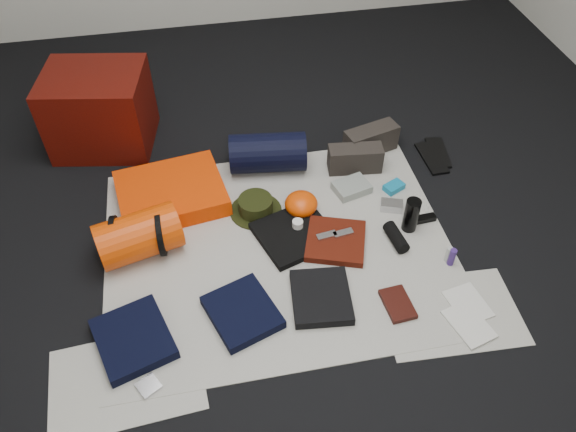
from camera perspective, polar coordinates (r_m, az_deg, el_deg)
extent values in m
cube|color=black|center=(2.65, -0.95, -3.37)|extent=(4.50, 4.50, 0.02)
cube|color=beige|center=(2.64, -0.95, -3.18)|extent=(1.60, 1.30, 0.01)
cube|color=beige|center=(2.34, -16.09, -15.66)|extent=(0.61, 0.44, 0.00)
cube|color=beige|center=(2.51, 16.16, -9.41)|extent=(0.60, 0.43, 0.00)
cube|color=#4C0B05|center=(3.25, -18.60, 10.18)|extent=(0.59, 0.52, 0.43)
cube|color=#EC3A02|center=(2.88, -11.77, 2.29)|extent=(0.57, 0.50, 0.09)
cylinder|color=#D63B03|center=(2.63, -14.94, -1.96)|extent=(0.41, 0.30, 0.22)
cylinder|color=black|center=(2.64, -17.07, -2.26)|extent=(0.02, 0.22, 0.22)
cylinder|color=black|center=(2.61, -12.78, -1.68)|extent=(0.02, 0.22, 0.22)
cylinder|color=black|center=(2.97, -2.07, 6.44)|extent=(0.42, 0.26, 0.21)
cylinder|color=black|center=(2.80, -3.28, 0.53)|extent=(0.33, 0.33, 0.01)
cylinder|color=black|center=(2.77, -3.32, 1.13)|extent=(0.17, 0.17, 0.08)
cube|color=#2D2823|center=(3.00, 6.83, 5.81)|extent=(0.29, 0.14, 0.14)
cube|color=#2D2823|center=(3.13, 8.41, 7.65)|extent=(0.31, 0.19, 0.15)
cube|color=black|center=(3.19, 14.38, 5.73)|extent=(0.11, 0.27, 0.01)
cube|color=black|center=(3.24, 14.99, 6.25)|extent=(0.13, 0.27, 0.01)
cube|color=black|center=(2.40, -15.42, -11.93)|extent=(0.36, 0.39, 0.05)
cube|color=black|center=(2.39, -4.66, -9.71)|extent=(0.34, 0.36, 0.05)
cube|color=black|center=(2.44, 3.38, -8.22)|extent=(0.28, 0.31, 0.04)
cube|color=black|center=(2.67, 0.69, -1.83)|extent=(0.42, 0.40, 0.03)
cube|color=#4B1308|center=(2.65, 4.86, -2.55)|extent=(0.34, 0.34, 0.04)
ellipsoid|color=#D63B03|center=(2.76, 1.35, 1.24)|extent=(0.18, 0.18, 0.11)
cube|color=gray|center=(2.91, 6.47, 2.91)|extent=(0.20, 0.17, 0.04)
cylinder|color=black|center=(2.72, 12.42, 0.10)|extent=(0.08, 0.08, 0.18)
cylinder|color=black|center=(2.68, 10.92, -2.13)|extent=(0.08, 0.17, 0.06)
cube|color=silver|center=(2.84, 10.48, 1.05)|extent=(0.12, 0.10, 0.04)
cube|color=#10759F|center=(2.95, 10.71, 2.92)|extent=(0.12, 0.10, 0.03)
cylinder|color=navy|center=(2.64, 16.31, -4.02)|extent=(0.04, 0.04, 0.09)
cylinder|color=#ACB0AC|center=(2.66, 16.01, -3.77)|extent=(0.03, 0.03, 0.08)
cube|color=black|center=(2.47, 11.08, -8.77)|extent=(0.12, 0.18, 0.02)
cube|color=beige|center=(2.49, 17.88, -10.41)|extent=(0.19, 0.23, 0.01)
cube|color=beige|center=(2.55, 17.81, -8.49)|extent=(0.18, 0.21, 0.01)
cube|color=black|center=(2.82, 13.76, -0.24)|extent=(0.10, 0.05, 0.03)
cube|color=silver|center=(2.30, -13.98, -16.41)|extent=(0.11, 0.11, 0.01)
cylinder|color=silver|center=(2.67, 0.99, -0.80)|extent=(0.05, 0.05, 0.04)
cube|color=silver|center=(2.63, 3.95, -2.00)|extent=(0.10, 0.05, 0.01)
cube|color=silver|center=(2.65, 5.63, -1.74)|extent=(0.10, 0.05, 0.01)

